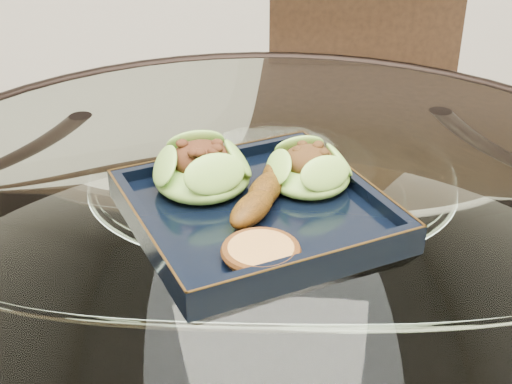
{
  "coord_description": "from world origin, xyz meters",
  "views": [
    {
      "loc": [
        -0.04,
        -0.75,
        1.19
      ],
      "look_at": [
        -0.02,
        -0.05,
        0.8
      ],
      "focal_mm": 50.0,
      "sensor_mm": 36.0,
      "label": 1
    }
  ],
  "objects": [
    {
      "name": "navy_plate",
      "position": [
        -0.02,
        -0.05,
        0.77
      ],
      "size": [
        0.36,
        0.36,
        0.02
      ],
      "primitive_type": "cube",
      "rotation": [
        0.0,
        0.0,
        0.41
      ],
      "color": "black",
      "rests_on": "dining_table"
    },
    {
      "name": "roasted_plantain",
      "position": [
        -0.01,
        -0.04,
        0.8
      ],
      "size": [
        0.09,
        0.16,
        0.03
      ],
      "primitive_type": "ellipsoid",
      "rotation": [
        0.0,
        0.0,
        1.19
      ],
      "color": "#6C3D0B",
      "rests_on": "navy_plate"
    },
    {
      "name": "dining_chair",
      "position": [
        0.21,
        0.54,
        0.52
      ],
      "size": [
        0.44,
        0.44,
        0.93
      ],
      "rotation": [
        0.0,
        0.0,
        -0.1
      ],
      "color": "#311D10",
      "rests_on": "ground"
    },
    {
      "name": "lettuce_wrap_left",
      "position": [
        -0.08,
        0.0,
        0.8
      ],
      "size": [
        0.13,
        0.13,
        0.04
      ],
      "primitive_type": "ellipsoid",
      "rotation": [
        0.0,
        0.0,
        -0.15
      ],
      "color": "#59912A",
      "rests_on": "navy_plate"
    },
    {
      "name": "crumb_patty",
      "position": [
        -0.02,
        -0.15,
        0.79
      ],
      "size": [
        0.09,
        0.09,
        0.01
      ],
      "primitive_type": "cylinder",
      "rotation": [
        0.0,
        0.0,
        0.43
      ],
      "color": "#CC8544",
      "rests_on": "navy_plate"
    },
    {
      "name": "dining_table",
      "position": [
        -0.0,
        -0.0,
        0.6
      ],
      "size": [
        1.13,
        1.13,
        0.77
      ],
      "color": "white",
      "rests_on": "ground"
    },
    {
      "name": "lettuce_wrap_right",
      "position": [
        0.04,
        0.0,
        0.8
      ],
      "size": [
        0.11,
        0.11,
        0.04
      ],
      "primitive_type": "ellipsoid",
      "rotation": [
        0.0,
        0.0,
        -0.13
      ],
      "color": "#75AB31",
      "rests_on": "navy_plate"
    }
  ]
}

